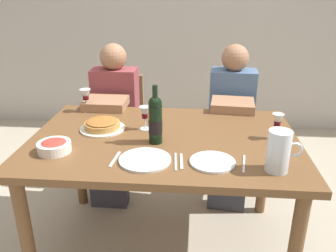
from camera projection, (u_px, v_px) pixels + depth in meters
ground_plane at (165, 244)px, 2.25m from camera, size 8.00×8.00×0.00m
back_wall at (183, 1)px, 3.66m from camera, size 8.00×0.10×2.80m
dining_table at (164, 152)px, 1.99m from camera, size 1.50×1.00×0.76m
wine_bottle at (155, 120)px, 1.85m from camera, size 0.07×0.07×0.32m
water_pitcher at (278, 153)px, 1.58m from camera, size 0.16×0.11×0.20m
baked_tart at (102, 125)px, 2.06m from camera, size 0.27×0.27×0.06m
salad_bowl at (54, 146)px, 1.78m from camera, size 0.17×0.17×0.06m
wine_glass_left_diner at (278, 121)px, 1.91m from camera, size 0.07×0.07×0.15m
wine_glass_right_diner at (145, 114)px, 2.03m from camera, size 0.07×0.07×0.14m
wine_glass_centre at (86, 96)px, 2.32m from camera, size 0.07×0.07×0.15m
dinner_plate_left_setting at (212, 162)px, 1.67m from camera, size 0.22×0.22×0.01m
dinner_plate_right_setting at (145, 160)px, 1.70m from camera, size 0.26×0.26×0.01m
fork_left_setting at (181, 161)px, 1.69m from camera, size 0.03×0.16×0.00m
knife_left_setting at (244, 164)px, 1.66m from camera, size 0.03×0.18×0.00m
knife_right_setting at (176, 162)px, 1.68m from camera, size 0.02×0.18×0.00m
spoon_right_setting at (115, 159)px, 1.71m from camera, size 0.03×0.16×0.00m
chair_left at (121, 121)px, 2.90m from camera, size 0.41×0.41×0.87m
diner_left at (113, 118)px, 2.64m from camera, size 0.34×0.50×1.16m
chair_right at (230, 123)px, 2.86m from camera, size 0.43×0.43×0.87m
diner_right at (231, 120)px, 2.60m from camera, size 0.36×0.53×1.16m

